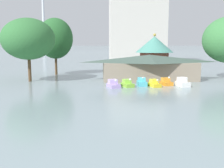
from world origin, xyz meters
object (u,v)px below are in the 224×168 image
(pedal_boat_lavender, at_px, (113,84))
(background_building_block, at_px, (137,28))
(pedal_boat_orange, at_px, (166,82))
(shoreline_tree_tall_left, at_px, (28,39))
(green_roof_pavilion, at_px, (154,52))
(pedal_boat_yellow, at_px, (154,84))
(pedal_boat_lime, at_px, (127,84))
(boathouse, at_px, (149,67))
(pedal_boat_cyan, at_px, (142,82))
(shoreline_tree_mid, at_px, (55,38))
(pedal_boat_white, at_px, (183,83))

(pedal_boat_lavender, bearing_deg, background_building_block, 152.27)
(pedal_boat_orange, distance_m, background_building_block, 61.02)
(pedal_boat_orange, height_order, shoreline_tree_tall_left, shoreline_tree_tall_left)
(pedal_boat_lavender, height_order, green_roof_pavilion, green_roof_pavilion)
(pedal_boat_yellow, relative_size, background_building_block, 0.11)
(pedal_boat_lime, distance_m, background_building_block, 63.16)
(pedal_boat_orange, xyz_separation_m, shoreline_tree_tall_left, (-24.23, 6.02, 7.33))
(boathouse, distance_m, background_building_block, 54.41)
(green_roof_pavilion, height_order, background_building_block, background_building_block)
(boathouse, distance_m, green_roof_pavilion, 15.58)
(pedal_boat_cyan, xyz_separation_m, shoreline_tree_tall_left, (-20.00, 6.32, 7.29))
(pedal_boat_lime, height_order, green_roof_pavilion, green_roof_pavilion)
(pedal_boat_lavender, height_order, shoreline_tree_mid, shoreline_tree_mid)
(boathouse, height_order, background_building_block, background_building_block)
(shoreline_tree_tall_left, height_order, shoreline_tree_mid, shoreline_tree_mid)
(pedal_boat_lime, relative_size, pedal_boat_yellow, 0.96)
(pedal_boat_white, height_order, green_roof_pavilion, green_roof_pavilion)
(pedal_boat_white, bearing_deg, pedal_boat_orange, -131.37)
(pedal_boat_cyan, distance_m, boathouse, 7.56)
(shoreline_tree_tall_left, xyz_separation_m, background_building_block, (28.40, 53.59, 5.02))
(pedal_boat_cyan, height_order, shoreline_tree_tall_left, shoreline_tree_tall_left)
(shoreline_tree_mid, bearing_deg, pedal_boat_cyan, -45.62)
(pedal_boat_white, relative_size, green_roof_pavilion, 0.30)
(pedal_boat_lime, xyz_separation_m, pedal_boat_cyan, (2.56, 1.05, 0.05))
(pedal_boat_lavender, height_order, boathouse, boathouse)
(pedal_boat_orange, relative_size, shoreline_tree_tall_left, 0.23)
(pedal_boat_lavender, distance_m, pedal_boat_orange, 9.31)
(pedal_boat_lime, xyz_separation_m, pedal_boat_white, (9.15, -0.17, 0.11))
(shoreline_tree_mid, bearing_deg, pedal_boat_yellow, -44.42)
(pedal_boat_white, height_order, shoreline_tree_tall_left, shoreline_tree_tall_left)
(pedal_boat_lime, relative_size, shoreline_tree_mid, 0.21)
(pedal_boat_lavender, xyz_separation_m, background_building_block, (13.30, 61.42, 12.34))
(pedal_boat_white, bearing_deg, pedal_boat_yellow, -99.54)
(pedal_boat_orange, bearing_deg, boathouse, -178.22)
(pedal_boat_yellow, distance_m, background_building_block, 62.63)
(boathouse, bearing_deg, pedal_boat_lime, -123.54)
(pedal_boat_lavender, relative_size, pedal_boat_orange, 1.17)
(pedal_boat_yellow, height_order, green_roof_pavilion, green_roof_pavilion)
(pedal_boat_orange, xyz_separation_m, green_roof_pavilion, (2.58, 21.30, 4.50))
(boathouse, height_order, green_roof_pavilion, green_roof_pavilion)
(pedal_boat_orange, distance_m, shoreline_tree_mid, 27.85)
(boathouse, relative_size, shoreline_tree_mid, 1.51)
(pedal_boat_lavender, distance_m, shoreline_tree_mid, 23.26)
(pedal_boat_lime, height_order, shoreline_tree_tall_left, shoreline_tree_tall_left)
(pedal_boat_cyan, height_order, boathouse, boathouse)
(pedal_boat_cyan, height_order, shoreline_tree_mid, shoreline_tree_mid)
(pedal_boat_lime, bearing_deg, background_building_block, 151.82)
(pedal_boat_cyan, distance_m, shoreline_tree_mid, 25.02)
(pedal_boat_yellow, relative_size, shoreline_tree_mid, 0.22)
(pedal_boat_orange, relative_size, green_roof_pavilion, 0.28)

